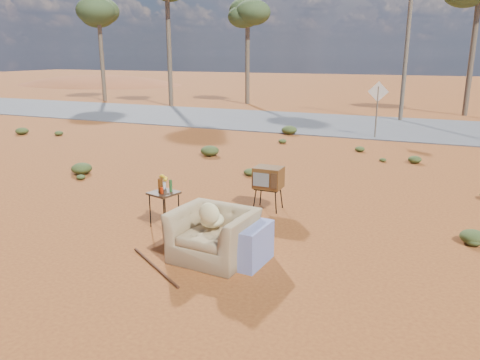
% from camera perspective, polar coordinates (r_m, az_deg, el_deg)
% --- Properties ---
extents(ground, '(140.00, 140.00, 0.00)m').
position_cam_1_polar(ground, '(8.42, -5.26, -7.40)').
color(ground, '#94511D').
rests_on(ground, ground).
extents(highway, '(140.00, 7.00, 0.04)m').
position_cam_1_polar(highway, '(22.37, 13.28, 6.55)').
color(highway, '#565659').
rests_on(highway, ground).
extents(dirt_mound, '(26.00, 18.00, 2.00)m').
position_cam_1_polar(dirt_mound, '(53.05, -16.83, 11.07)').
color(dirt_mound, '#974824').
rests_on(dirt_mound, ground).
extents(armchair, '(1.53, 0.95, 1.09)m').
position_cam_1_polar(armchair, '(7.50, -2.48, -6.06)').
color(armchair, '#90754E').
rests_on(armchair, ground).
extents(tv_unit, '(0.58, 0.47, 0.93)m').
position_cam_1_polar(tv_unit, '(9.83, 3.47, 0.22)').
color(tv_unit, black).
rests_on(tv_unit, ground).
extents(side_table, '(0.59, 0.59, 0.97)m').
position_cam_1_polar(side_table, '(8.98, -9.29, -1.25)').
color(side_table, '#392614').
rests_on(side_table, ground).
extents(rusty_bar, '(1.38, 0.92, 0.04)m').
position_cam_1_polar(rusty_bar, '(7.50, -10.32, -10.35)').
color(rusty_bar, '#532E16').
rests_on(rusty_bar, ground).
extents(road_sign, '(0.78, 0.06, 2.19)m').
position_cam_1_polar(road_sign, '(19.03, 16.43, 9.39)').
color(road_sign, brown).
rests_on(road_sign, ground).
extents(eucalyptus_far_left, '(3.20, 3.20, 7.10)m').
position_cam_1_polar(eucalyptus_far_left, '(34.63, -16.88, 19.07)').
color(eucalyptus_far_left, brown).
rests_on(eucalyptus_far_left, ground).
extents(eucalyptus_near_left, '(3.20, 3.20, 6.60)m').
position_cam_1_polar(eucalyptus_near_left, '(31.20, 0.93, 19.28)').
color(eucalyptus_near_left, brown).
rests_on(eucalyptus_near_left, ground).
extents(utility_pole_center, '(1.40, 0.20, 8.00)m').
position_cam_1_polar(utility_pole_center, '(24.40, 19.80, 16.51)').
color(utility_pole_center, brown).
rests_on(utility_pole_center, ground).
extents(scrub_patch, '(17.49, 8.07, 0.33)m').
position_cam_1_polar(scrub_patch, '(12.50, 0.92, 0.91)').
color(scrub_patch, '#3C4A20').
rests_on(scrub_patch, ground).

